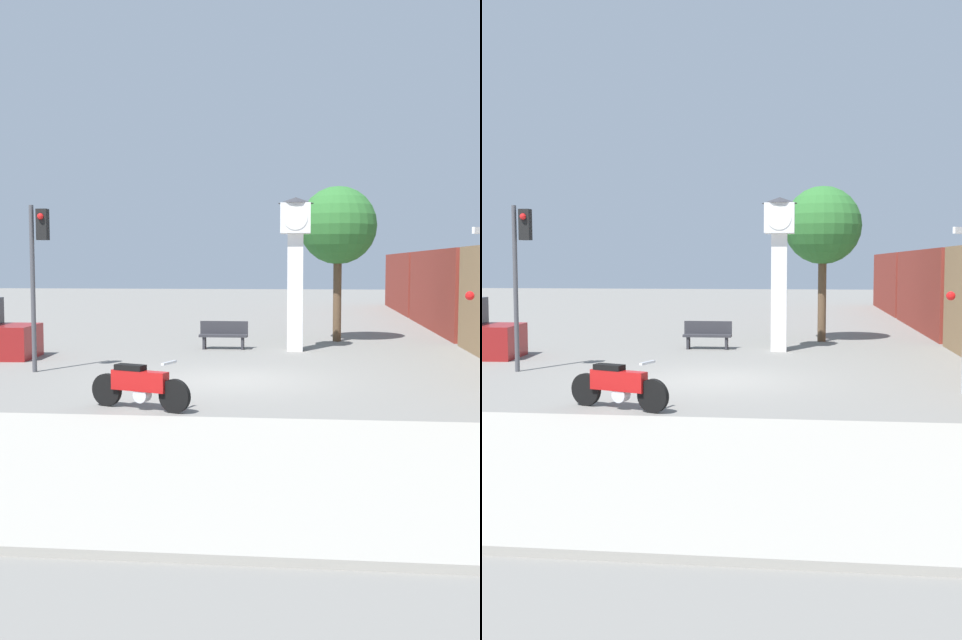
{
  "view_description": "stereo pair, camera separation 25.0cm",
  "coord_description": "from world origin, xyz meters",
  "views": [
    {
      "loc": [
        1.85,
        -17.12,
        2.87
      ],
      "look_at": [
        0.03,
        1.53,
        1.35
      ],
      "focal_mm": 40.0,
      "sensor_mm": 36.0,
      "label": 1
    },
    {
      "loc": [
        2.1,
        -17.09,
        2.87
      ],
      "look_at": [
        0.03,
        1.53,
        1.35
      ],
      "focal_mm": 40.0,
      "sensor_mm": 36.0,
      "label": 2
    }
  ],
  "objects": [
    {
      "name": "traffic_light",
      "position": [
        -5.19,
        0.81,
        2.99
      ],
      "size": [
        0.5,
        0.35,
        4.35
      ],
      "color": "#47474C",
      "rests_on": "ground_plane"
    },
    {
      "name": "bench",
      "position": [
        -0.98,
        6.27,
        0.49
      ],
      "size": [
        1.6,
        0.44,
        0.92
      ],
      "color": "#2D2D33",
      "rests_on": "ground_plane"
    },
    {
      "name": "ground_plane",
      "position": [
        0.0,
        0.0,
        0.0
      ],
      "size": [
        120.0,
        120.0,
        0.0
      ],
      "primitive_type": "plane",
      "color": "slate"
    },
    {
      "name": "motorcycle",
      "position": [
        -1.44,
        -3.62,
        0.47
      ],
      "size": [
        2.13,
        0.89,
        0.98
      ],
      "rotation": [
        0.0,
        0.0,
        -0.35
      ],
      "color": "black",
      "rests_on": "ground_plane"
    },
    {
      "name": "street_tree",
      "position": [
        2.85,
        8.97,
        4.18
      ],
      "size": [
        2.8,
        2.8,
        5.61
      ],
      "color": "brown",
      "rests_on": "ground_plane"
    },
    {
      "name": "freight_train",
      "position": [
        8.36,
        14.21,
        1.7
      ],
      "size": [
        2.8,
        35.24,
        3.4
      ],
      "color": "olive",
      "rests_on": "ground_plane"
    },
    {
      "name": "clock_tower",
      "position": [
        1.39,
        5.99,
        3.27
      ],
      "size": [
        1.15,
        1.15,
        4.96
      ],
      "color": "white",
      "rests_on": "ground_plane"
    },
    {
      "name": "sidewalk_strip",
      "position": [
        0.0,
        -7.62,
        0.05
      ],
      "size": [
        36.0,
        6.0,
        0.1
      ],
      "color": "#9E998E",
      "rests_on": "ground_plane"
    }
  ]
}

